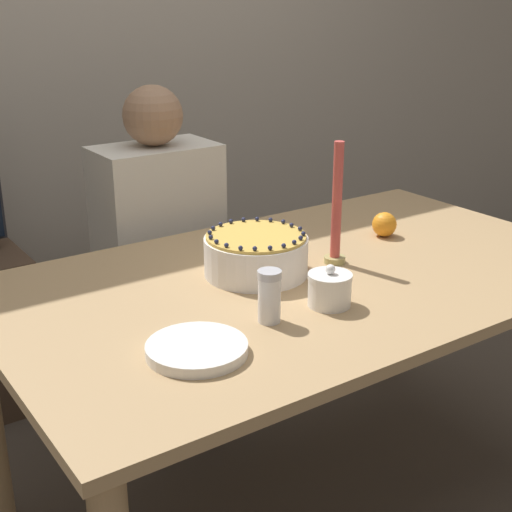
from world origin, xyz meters
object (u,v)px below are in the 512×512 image
at_px(cake, 256,255).
at_px(candle, 336,213).
at_px(sugar_shaker, 269,296).
at_px(sugar_bowl, 330,289).
at_px(person_man_blue_shirt, 161,282).

bearing_deg(cake, candle, -13.53).
xyz_separation_m(sugar_shaker, candle, (0.37, 0.20, 0.08)).
height_order(sugar_shaker, candle, candle).
xyz_separation_m(cake, sugar_shaker, (-0.14, -0.26, 0.01)).
bearing_deg(sugar_bowl, candle, 46.87).
bearing_deg(candle, person_man_blue_shirt, 107.20).
height_order(sugar_shaker, person_man_blue_shirt, person_man_blue_shirt).
distance_m(cake, person_man_blue_shirt, 0.68).
distance_m(sugar_bowl, sugar_shaker, 0.17).
distance_m(sugar_shaker, candle, 0.43).
height_order(sugar_bowl, person_man_blue_shirt, person_man_blue_shirt).
xyz_separation_m(sugar_shaker, person_man_blue_shirt, (0.16, 0.87, -0.30)).
xyz_separation_m(sugar_bowl, candle, (0.20, 0.21, 0.10)).
relative_size(sugar_bowl, candle, 0.31).
bearing_deg(cake, person_man_blue_shirt, 87.97).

